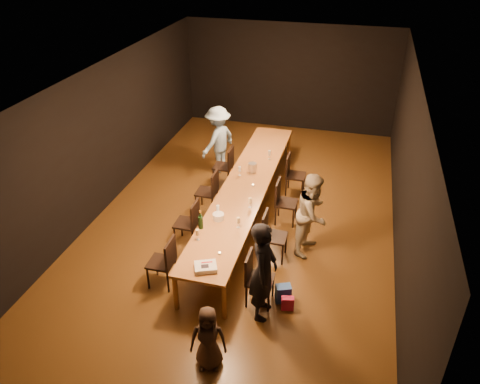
% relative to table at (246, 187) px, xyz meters
% --- Properties ---
extents(ground, '(10.00, 10.00, 0.00)m').
position_rel_table_xyz_m(ground, '(0.00, 0.00, -0.70)').
color(ground, '#422910').
rests_on(ground, ground).
extents(room_shell, '(6.04, 10.04, 3.02)m').
position_rel_table_xyz_m(room_shell, '(0.00, 0.00, 1.38)').
color(room_shell, black).
rests_on(room_shell, ground).
extents(table, '(0.90, 6.00, 0.75)m').
position_rel_table_xyz_m(table, '(0.00, 0.00, 0.00)').
color(table, olive).
rests_on(table, ground).
extents(chair_right_0, '(0.42, 0.42, 0.93)m').
position_rel_table_xyz_m(chair_right_0, '(0.85, -2.40, -0.24)').
color(chair_right_0, black).
rests_on(chair_right_0, ground).
extents(chair_right_1, '(0.42, 0.42, 0.93)m').
position_rel_table_xyz_m(chair_right_1, '(0.85, -1.20, -0.24)').
color(chair_right_1, black).
rests_on(chair_right_1, ground).
extents(chair_right_2, '(0.42, 0.42, 0.93)m').
position_rel_table_xyz_m(chair_right_2, '(0.85, 0.00, -0.24)').
color(chair_right_2, black).
rests_on(chair_right_2, ground).
extents(chair_right_3, '(0.42, 0.42, 0.93)m').
position_rel_table_xyz_m(chair_right_3, '(0.85, 1.20, -0.24)').
color(chair_right_3, black).
rests_on(chair_right_3, ground).
extents(chair_left_0, '(0.42, 0.42, 0.93)m').
position_rel_table_xyz_m(chair_left_0, '(-0.85, -2.40, -0.24)').
color(chair_left_0, black).
rests_on(chair_left_0, ground).
extents(chair_left_1, '(0.42, 0.42, 0.93)m').
position_rel_table_xyz_m(chair_left_1, '(-0.85, -1.20, -0.24)').
color(chair_left_1, black).
rests_on(chair_left_1, ground).
extents(chair_left_2, '(0.42, 0.42, 0.93)m').
position_rel_table_xyz_m(chair_left_2, '(-0.85, 0.00, -0.24)').
color(chair_left_2, black).
rests_on(chair_left_2, ground).
extents(chair_left_3, '(0.42, 0.42, 0.93)m').
position_rel_table_xyz_m(chair_left_3, '(-0.85, 1.20, -0.24)').
color(chair_left_3, black).
rests_on(chair_left_3, ground).
extents(woman_birthday, '(0.42, 0.63, 1.69)m').
position_rel_table_xyz_m(woman_birthday, '(0.95, -2.63, 0.14)').
color(woman_birthday, black).
rests_on(woman_birthday, ground).
extents(woman_tan, '(0.77, 0.90, 1.59)m').
position_rel_table_xyz_m(woman_tan, '(1.45, -0.79, 0.09)').
color(woman_tan, '#C1B190').
rests_on(woman_tan, ground).
extents(man_blue, '(0.97, 1.21, 1.64)m').
position_rel_table_xyz_m(man_blue, '(-1.15, 1.82, 0.12)').
color(man_blue, '#9AC5EF').
rests_on(man_blue, ground).
extents(child, '(0.57, 0.44, 1.04)m').
position_rel_table_xyz_m(child, '(0.45, -3.80, -0.18)').
color(child, '#3B2B21').
rests_on(child, ground).
extents(gift_bag_red, '(0.22, 0.15, 0.23)m').
position_rel_table_xyz_m(gift_bag_red, '(1.32, -2.45, -0.58)').
color(gift_bag_red, '#C91E4E').
rests_on(gift_bag_red, ground).
extents(gift_bag_blue, '(0.29, 0.25, 0.31)m').
position_rel_table_xyz_m(gift_bag_blue, '(1.21, -2.29, -0.55)').
color(gift_bag_blue, blue).
rests_on(gift_bag_blue, ground).
extents(birthday_cake, '(0.42, 0.38, 0.08)m').
position_rel_table_xyz_m(birthday_cake, '(0.05, -2.70, 0.09)').
color(birthday_cake, white).
rests_on(birthday_cake, table).
extents(plate_stack, '(0.21, 0.21, 0.12)m').
position_rel_table_xyz_m(plate_stack, '(-0.17, -1.34, 0.11)').
color(plate_stack, white).
rests_on(plate_stack, table).
extents(champagne_bottle, '(0.10, 0.10, 0.36)m').
position_rel_table_xyz_m(champagne_bottle, '(-0.38, -1.68, 0.23)').
color(champagne_bottle, black).
rests_on(champagne_bottle, table).
extents(ice_bucket, '(0.20, 0.20, 0.20)m').
position_rel_table_xyz_m(ice_bucket, '(-0.01, 0.58, 0.15)').
color(ice_bucket, silver).
rests_on(ice_bucket, table).
extents(wineglass_0, '(0.06, 0.06, 0.21)m').
position_rel_table_xyz_m(wineglass_0, '(-0.32, -2.01, 0.15)').
color(wineglass_0, beige).
rests_on(wineglass_0, table).
extents(wineglass_1, '(0.06, 0.06, 0.21)m').
position_rel_table_xyz_m(wineglass_1, '(0.24, -1.49, 0.15)').
color(wineglass_1, beige).
rests_on(wineglass_1, table).
extents(wineglass_2, '(0.06, 0.06, 0.21)m').
position_rel_table_xyz_m(wineglass_2, '(-0.21, -1.21, 0.15)').
color(wineglass_2, silver).
rests_on(wineglass_2, table).
extents(wineglass_3, '(0.06, 0.06, 0.21)m').
position_rel_table_xyz_m(wineglass_3, '(0.29, -0.81, 0.15)').
color(wineglass_3, beige).
rests_on(wineglass_3, table).
extents(wineglass_4, '(0.06, 0.06, 0.21)m').
position_rel_table_xyz_m(wineglass_4, '(-0.22, 0.35, 0.15)').
color(wineglass_4, silver).
rests_on(wineglass_4, table).
extents(wineglass_5, '(0.06, 0.06, 0.21)m').
position_rel_table_xyz_m(wineglass_5, '(0.22, 1.26, 0.15)').
color(wineglass_5, silver).
rests_on(wineglass_5, table).
extents(tealight_near, '(0.05, 0.05, 0.03)m').
position_rel_table_xyz_m(tealight_near, '(0.15, -2.29, 0.06)').
color(tealight_near, '#B2B7B2').
rests_on(tealight_near, table).
extents(tealight_mid, '(0.05, 0.05, 0.03)m').
position_rel_table_xyz_m(tealight_mid, '(0.15, -0.01, 0.06)').
color(tealight_mid, '#B2B7B2').
rests_on(tealight_mid, table).
extents(tealight_far, '(0.05, 0.05, 0.03)m').
position_rel_table_xyz_m(tealight_far, '(0.15, 1.61, 0.06)').
color(tealight_far, '#B2B7B2').
rests_on(tealight_far, table).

